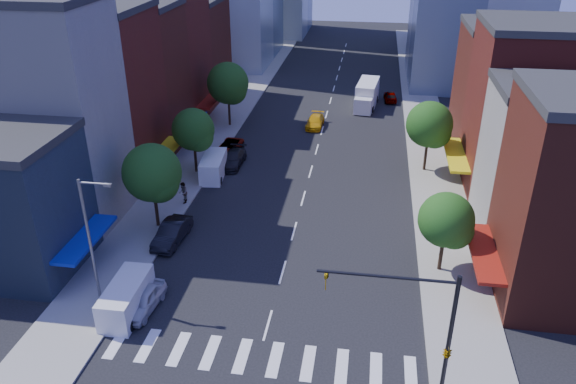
% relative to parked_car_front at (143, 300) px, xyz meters
% --- Properties ---
extents(ground, '(220.00, 220.00, 0.00)m').
position_rel_parked_car_front_xyz_m(ground, '(8.55, -0.33, -0.75)').
color(ground, black).
rests_on(ground, ground).
extents(sidewalk_left, '(5.00, 120.00, 0.15)m').
position_rel_parked_car_front_xyz_m(sidewalk_left, '(-3.95, 39.67, -0.68)').
color(sidewalk_left, gray).
rests_on(sidewalk_left, ground).
extents(sidewalk_right, '(5.00, 120.00, 0.15)m').
position_rel_parked_car_front_xyz_m(sidewalk_right, '(21.05, 39.67, -0.68)').
color(sidewalk_right, gray).
rests_on(sidewalk_right, ground).
extents(crosswalk, '(19.00, 3.00, 0.01)m').
position_rel_parked_car_front_xyz_m(crosswalk, '(8.55, -3.33, -0.75)').
color(crosswalk, silver).
rests_on(crosswalk, ground).
extents(bldg_left_1, '(12.00, 8.00, 18.00)m').
position_rel_parked_car_front_xyz_m(bldg_left_1, '(-12.45, 11.67, 8.25)').
color(bldg_left_1, beige).
rests_on(bldg_left_1, ground).
extents(bldg_left_2, '(12.00, 9.00, 16.00)m').
position_rel_parked_car_front_xyz_m(bldg_left_2, '(-12.45, 20.17, 7.25)').
color(bldg_left_2, maroon).
rests_on(bldg_left_2, ground).
extents(bldg_left_3, '(12.00, 8.00, 15.00)m').
position_rel_parked_car_front_xyz_m(bldg_left_3, '(-12.45, 28.67, 6.75)').
color(bldg_left_3, '#572115').
rests_on(bldg_left_3, ground).
extents(bldg_left_4, '(12.00, 9.00, 17.00)m').
position_rel_parked_car_front_xyz_m(bldg_left_4, '(-12.45, 37.17, 7.75)').
color(bldg_left_4, maroon).
rests_on(bldg_left_4, ground).
extents(bldg_left_5, '(12.00, 10.00, 13.00)m').
position_rel_parked_car_front_xyz_m(bldg_left_5, '(-12.45, 46.67, 5.75)').
color(bldg_left_5, '#572115').
rests_on(bldg_left_5, ground).
extents(bldg_right_1, '(12.00, 8.00, 12.00)m').
position_rel_parked_car_front_xyz_m(bldg_right_1, '(29.55, 14.67, 5.25)').
color(bldg_right_1, beige).
rests_on(bldg_right_1, ground).
extents(bldg_right_2, '(12.00, 10.00, 15.00)m').
position_rel_parked_car_front_xyz_m(bldg_right_2, '(29.55, 23.67, 6.75)').
color(bldg_right_2, maroon).
rests_on(bldg_right_2, ground).
extents(bldg_right_3, '(12.00, 10.00, 13.00)m').
position_rel_parked_car_front_xyz_m(bldg_right_3, '(29.55, 33.67, 5.75)').
color(bldg_right_3, '#572115').
rests_on(bldg_right_3, ground).
extents(traffic_signal, '(7.24, 2.24, 8.00)m').
position_rel_parked_car_front_xyz_m(traffic_signal, '(18.49, -4.83, 3.41)').
color(traffic_signal, black).
rests_on(traffic_signal, sidewalk_right).
extents(streetlight, '(2.25, 0.25, 9.00)m').
position_rel_parked_car_front_xyz_m(streetlight, '(-3.26, 0.67, 4.53)').
color(streetlight, slate).
rests_on(streetlight, sidewalk_left).
extents(tree_left_near, '(4.80, 4.80, 7.30)m').
position_rel_parked_car_front_xyz_m(tree_left_near, '(-2.80, 10.59, 4.12)').
color(tree_left_near, black).
rests_on(tree_left_near, sidewalk_left).
extents(tree_left_mid, '(4.20, 4.20, 6.65)m').
position_rel_parked_car_front_xyz_m(tree_left_mid, '(-2.80, 21.59, 3.78)').
color(tree_left_mid, black).
rests_on(tree_left_mid, sidewalk_left).
extents(tree_left_far, '(5.00, 5.00, 7.75)m').
position_rel_parked_car_front_xyz_m(tree_left_far, '(-2.80, 35.59, 4.45)').
color(tree_left_far, black).
rests_on(tree_left_far, sidewalk_left).
extents(tree_right_near, '(4.00, 4.00, 6.20)m').
position_rel_parked_car_front_xyz_m(tree_right_near, '(20.20, 7.59, 3.44)').
color(tree_right_near, black).
rests_on(tree_right_near, sidewalk_right).
extents(tree_right_far, '(4.60, 4.60, 7.20)m').
position_rel_parked_car_front_xyz_m(tree_right_far, '(20.20, 25.59, 4.11)').
color(tree_right_far, black).
rests_on(tree_right_far, sidewalk_right).
extents(parked_car_front, '(2.20, 4.56, 1.50)m').
position_rel_parked_car_front_xyz_m(parked_car_front, '(0.00, 0.00, 0.00)').
color(parked_car_front, silver).
rests_on(parked_car_front, ground).
extents(parked_car_second, '(2.08, 5.07, 1.64)m').
position_rel_parked_car_front_xyz_m(parked_car_second, '(-0.95, 8.57, 0.07)').
color(parked_car_second, black).
rests_on(parked_car_second, ground).
extents(parked_car_third, '(2.68, 4.88, 1.30)m').
position_rel_parked_car_front_xyz_m(parked_car_third, '(-0.95, 27.33, -0.10)').
color(parked_car_third, '#999999').
rests_on(parked_car_third, ground).
extents(parked_car_rear, '(2.17, 5.11, 1.47)m').
position_rel_parked_car_front_xyz_m(parked_car_rear, '(0.30, 24.08, -0.01)').
color(parked_car_rear, black).
rests_on(parked_car_rear, ground).
extents(cargo_van_near, '(2.20, 5.22, 2.21)m').
position_rel_parked_car_front_xyz_m(cargo_van_near, '(-0.95, -0.51, 0.34)').
color(cargo_van_near, silver).
rests_on(cargo_van_near, ground).
extents(cargo_van_far, '(2.53, 5.28, 2.18)m').
position_rel_parked_car_front_xyz_m(cargo_van_far, '(-0.94, 20.92, 0.33)').
color(cargo_van_far, white).
rests_on(cargo_van_far, ground).
extents(taxi, '(2.12, 4.76, 1.36)m').
position_rel_parked_car_front_xyz_m(taxi, '(7.55, 36.86, -0.07)').
color(taxi, '#E6A90C').
rests_on(taxi, ground).
extents(traffic_car_oncoming, '(1.83, 4.96, 1.62)m').
position_rel_parked_car_front_xyz_m(traffic_car_oncoming, '(13.90, 48.14, 0.06)').
color(traffic_car_oncoming, black).
rests_on(traffic_car_oncoming, ground).
extents(traffic_car_far, '(1.92, 4.20, 1.40)m').
position_rel_parked_car_front_xyz_m(traffic_car_far, '(16.80, 48.68, -0.05)').
color(traffic_car_far, '#999999').
rests_on(traffic_car_far, ground).
extents(box_truck, '(3.23, 8.38, 3.29)m').
position_rel_parked_car_front_xyz_m(box_truck, '(13.56, 45.89, 0.81)').
color(box_truck, white).
rests_on(box_truck, ground).
extents(pedestrian_near, '(0.64, 0.77, 1.80)m').
position_rel_parked_car_front_xyz_m(pedestrian_near, '(-2.00, -2.07, 0.30)').
color(pedestrian_near, '#999999').
rests_on(pedestrian_near, sidewalk_left).
extents(pedestrian_far, '(0.95, 1.11, 1.98)m').
position_rel_parked_car_front_xyz_m(pedestrian_far, '(-2.09, 14.94, 0.39)').
color(pedestrian_far, '#999999').
rests_on(pedestrian_far, sidewalk_left).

